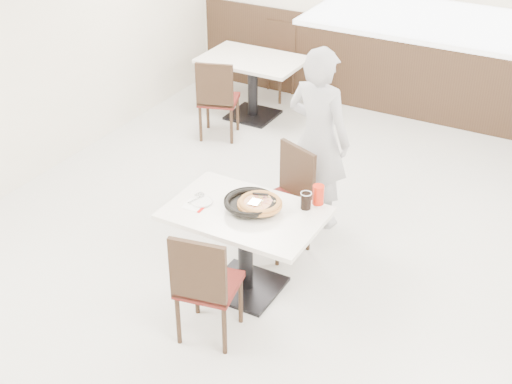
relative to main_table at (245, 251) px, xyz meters
The scene contains 21 objects.
floor 0.57m from the main_table, 69.51° to the left, with size 7.00×7.00×0.00m, color #AAAAA6.
wall_back 4.03m from the main_table, 87.82° to the left, with size 6.00×0.04×2.80m, color silver.
wall_left 3.06m from the main_table, behind, with size 0.04×7.00×2.80m, color silver.
wainscot_back 3.88m from the main_table, 87.81° to the left, with size 5.90×0.03×1.10m, color black.
fluo_panel_b 3.12m from the main_table, 33.78° to the right, with size 1.20×0.60×0.02m, color white.
main_table is the anchor object (origin of this frame).
chair_near 0.60m from the main_table, 87.08° to the right, with size 0.42×0.42×0.95m, color black, non-canonical shape.
chair_far 0.66m from the main_table, 92.23° to the left, with size 0.42×0.42×0.95m, color black, non-canonical shape.
trivet 0.40m from the main_table, 62.80° to the left, with size 0.13×0.13×0.04m, color black.
pizza_pan 0.42m from the main_table, 64.61° to the left, with size 0.35×0.35×0.01m, color black.
pizza 0.45m from the main_table, 34.03° to the left, with size 0.35×0.35×0.02m, color #B27D44.
pizza_server 0.47m from the main_table, 21.78° to the left, with size 0.08×0.10×0.00m, color silver.
napkin 0.55m from the main_table, 163.86° to the right, with size 0.17×0.17×0.00m, color white.
side_plate 0.53m from the main_table, behind, with size 0.17×0.17×0.01m, color white.
fork 0.57m from the main_table, behind, with size 0.02×0.17×0.00m, color silver.
cola_glass 0.65m from the main_table, 34.65° to the left, with size 0.08×0.08×0.13m, color black.
red_cup 0.74m from the main_table, 40.61° to the left, with size 0.09×0.09×0.16m, color red.
diner_person 1.33m from the main_table, 87.80° to the left, with size 0.62×0.41×1.71m, color #B3B2B7.
bg_table_left 3.40m from the main_table, 118.23° to the left, with size 1.20×0.80×0.75m, color white, non-canonical shape.
bg_chair_left_near 2.89m from the main_table, 125.76° to the left, with size 0.42×0.42×0.95m, color black, non-canonical shape.
bg_chair_left_far 4.04m from the main_table, 114.47° to the left, with size 0.42×0.42×0.95m, color black, non-canonical shape.
Camera 1 is at (2.18, -4.43, 3.68)m, focal length 50.00 mm.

